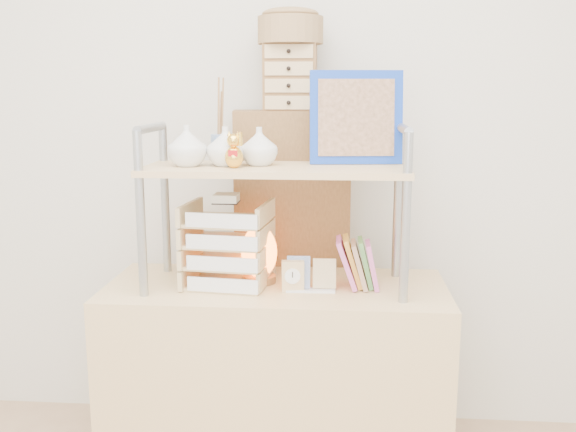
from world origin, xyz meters
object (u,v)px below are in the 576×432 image
Objects in this scene: letter_tray at (227,249)px; desk at (276,384)px; cabinet at (291,276)px; salt_lamp at (259,253)px.

desk is at bearing 3.18° from letter_tray.
desk is 0.89× the size of cabinet.
desk is at bearing -26.60° from salt_lamp.
desk is 0.49m from salt_lamp.
cabinet is 6.45× the size of salt_lamp.
desk is at bearing -101.25° from cabinet.
cabinet is at bearing 75.68° from salt_lamp.
cabinet is at bearing 86.35° from desk.
cabinet is 0.47m from letter_tray.
salt_lamp is at bearing 153.40° from desk.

